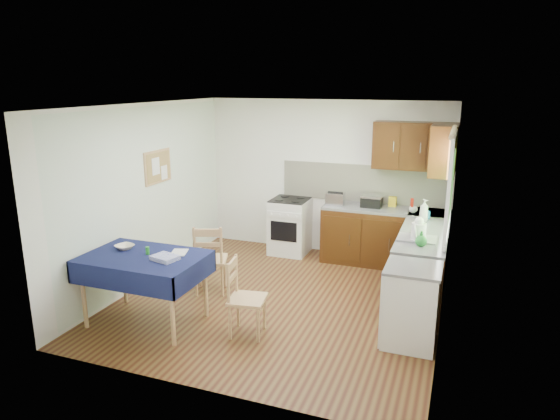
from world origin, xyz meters
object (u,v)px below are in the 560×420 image
(sandwich_press, at_px, (372,201))
(dish_rack, at_px, (417,237))
(chair_far, at_px, (210,257))
(toaster, at_px, (335,199))
(dining_table, at_px, (144,264))
(kettle, at_px, (419,230))
(chair_near, at_px, (243,295))

(sandwich_press, distance_m, dish_rack, 1.66)
(chair_far, relative_size, dish_rack, 2.09)
(toaster, distance_m, dish_rack, 1.92)
(dining_table, distance_m, chair_far, 1.08)
(chair_far, relative_size, kettle, 3.22)
(dining_table, distance_m, sandwich_press, 3.63)
(kettle, bearing_deg, chair_far, -170.29)
(dining_table, relative_size, sandwich_press, 4.43)
(chair_far, xyz_separation_m, sandwich_press, (1.79, 1.94, 0.48))
(chair_far, xyz_separation_m, kettle, (2.62, 0.45, 0.52))
(chair_far, distance_m, chair_near, 1.24)
(chair_near, bearing_deg, dish_rack, -60.57)
(toaster, bearing_deg, chair_near, -120.98)
(toaster, bearing_deg, kettle, -68.75)
(dining_table, xyz_separation_m, toaster, (1.54, 2.85, 0.27))
(chair_near, bearing_deg, sandwich_press, -26.84)
(toaster, bearing_deg, dining_table, -141.96)
(chair_far, relative_size, toaster, 3.42)
(dining_table, distance_m, toaster, 3.25)
(chair_near, bearing_deg, chair_far, 36.49)
(toaster, xyz_separation_m, dish_rack, (1.37, -1.34, -0.07))
(dining_table, distance_m, dish_rack, 3.29)
(dining_table, height_order, dish_rack, dish_rack)
(chair_far, distance_m, toaster, 2.27)
(dining_table, bearing_deg, kettle, 40.85)
(chair_near, bearing_deg, dining_table, 87.86)
(sandwich_press, relative_size, kettle, 1.04)
(sandwich_press, height_order, dish_rack, dish_rack)
(dining_table, height_order, kettle, kettle)
(dish_rack, bearing_deg, sandwich_press, 95.65)
(chair_near, xyz_separation_m, sandwich_press, (0.90, 2.81, 0.52))
(dining_table, height_order, chair_far, chair_far)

